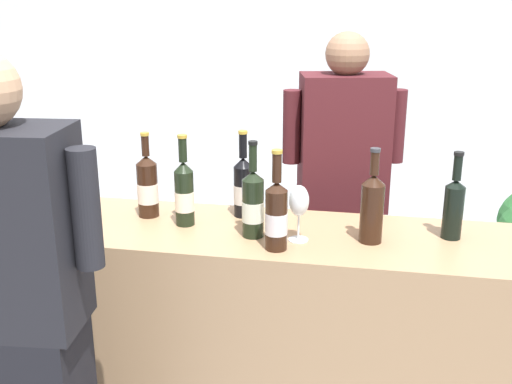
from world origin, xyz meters
name	(u,v)px	position (x,y,z in m)	size (l,w,h in m)	color
wall_back	(321,50)	(0.00, 2.60, 1.40)	(8.00, 0.10, 2.80)	silver
counter	(254,344)	(0.00, 0.00, 0.48)	(1.98, 0.52, 0.96)	#9E7A56
wine_bottle_0	(243,186)	(-0.07, 0.15, 1.09)	(0.08, 0.08, 0.34)	black
wine_bottle_1	(184,193)	(-0.27, 0.01, 1.09)	(0.07, 0.07, 0.35)	black
wine_bottle_2	(372,206)	(0.42, -0.03, 1.10)	(0.08, 0.08, 0.34)	black
wine_bottle_3	(276,215)	(0.11, -0.16, 1.09)	(0.08, 0.08, 0.35)	black
wine_bottle_4	(148,186)	(-0.44, 0.08, 1.09)	(0.08, 0.08, 0.34)	black
wine_bottle_5	(454,206)	(0.71, 0.06, 1.09)	(0.07, 0.07, 0.32)	black
wine_bottle_6	(253,204)	(0.01, -0.05, 1.09)	(0.08, 0.08, 0.35)	black
wine_glass	(299,203)	(0.17, -0.06, 1.10)	(0.07, 0.07, 0.20)	silver
ice_bucket	(66,195)	(-0.71, -0.06, 1.08)	(0.22, 0.22, 0.22)	silver
person_server	(340,217)	(0.29, 0.63, 0.81)	(0.54, 0.32, 1.65)	black
person_guest	(14,343)	(-0.60, -0.66, 0.82)	(0.59, 0.28, 1.67)	black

